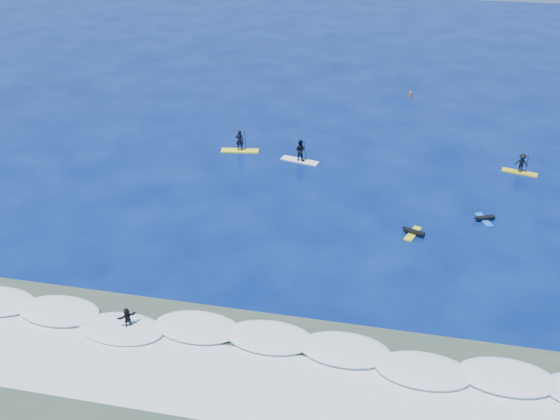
% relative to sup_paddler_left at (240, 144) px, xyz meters
% --- Properties ---
extents(ground, '(160.00, 160.00, 0.00)m').
position_rel_sup_paddler_left_xyz_m(ground, '(6.58, -13.01, -0.70)').
color(ground, '#031249').
rests_on(ground, ground).
extents(shallow_water, '(90.00, 13.00, 0.01)m').
position_rel_sup_paddler_left_xyz_m(shallow_water, '(6.58, -27.01, -0.70)').
color(shallow_water, '#334639').
rests_on(shallow_water, ground).
extents(breaking_wave, '(40.00, 6.00, 0.30)m').
position_rel_sup_paddler_left_xyz_m(breaking_wave, '(6.58, -23.01, -0.70)').
color(breaking_wave, white).
rests_on(breaking_wave, ground).
extents(whitewater, '(34.00, 5.00, 0.02)m').
position_rel_sup_paddler_left_xyz_m(whitewater, '(6.58, -26.01, -0.70)').
color(whitewater, silver).
rests_on(whitewater, ground).
extents(sup_paddler_left, '(3.29, 1.26, 2.25)m').
position_rel_sup_paddler_left_xyz_m(sup_paddler_left, '(0.00, 0.00, 0.00)').
color(sup_paddler_left, '#FEFB1B').
rests_on(sup_paddler_left, ground).
extents(sup_paddler_center, '(3.26, 1.49, 2.22)m').
position_rel_sup_paddler_left_xyz_m(sup_paddler_center, '(5.39, -0.91, 0.13)').
color(sup_paddler_center, white).
rests_on(sup_paddler_center, ground).
extents(sup_paddler_right, '(2.80, 1.31, 1.91)m').
position_rel_sup_paddler_left_xyz_m(sup_paddler_right, '(23.04, 0.52, 0.04)').
color(sup_paddler_right, gold).
rests_on(sup_paddler_right, ground).
extents(prone_paddler_near, '(1.53, 2.03, 0.41)m').
position_rel_sup_paddler_left_xyz_m(prone_paddler_near, '(14.84, -10.52, -0.56)').
color(prone_paddler_near, yellow).
rests_on(prone_paddler_near, ground).
extents(prone_paddler_far, '(1.45, 1.93, 0.39)m').
position_rel_sup_paddler_left_xyz_m(prone_paddler_far, '(19.68, -7.67, -0.57)').
color(prone_paddler_far, blue).
rests_on(prone_paddler_far, ground).
extents(wave_surfer, '(1.58, 1.54, 1.25)m').
position_rel_sup_paddler_left_xyz_m(wave_surfer, '(-0.06, -23.36, 0.03)').
color(wave_surfer, silver).
rests_on(wave_surfer, breaking_wave).
extents(marker_buoy, '(0.30, 0.30, 0.72)m').
position_rel_sup_paddler_left_xyz_m(marker_buoy, '(14.02, 16.60, -0.39)').
color(marker_buoy, '#E15114').
rests_on(marker_buoy, ground).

